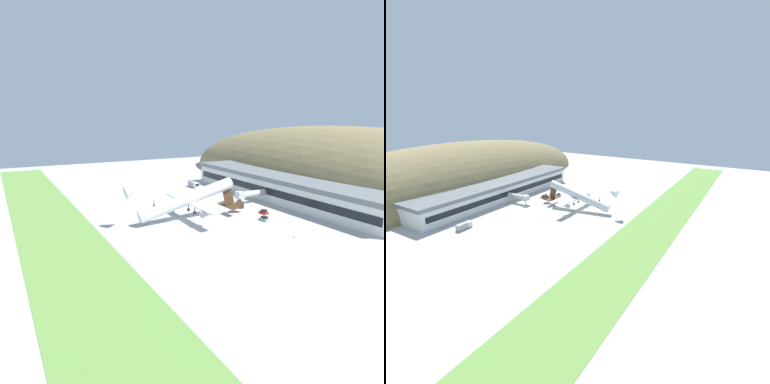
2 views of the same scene
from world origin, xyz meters
The scene contains 11 objects.
ground_plane centered at (0.00, 0.00, 0.00)m, with size 338.01×338.01×0.00m, color #B7B5AF.
grass_strip_foreground centered at (0.00, -38.69, 0.04)m, with size 304.21×23.77×0.08m, color #669342.
hill_backdrop centered at (-9.27, 96.49, 0.00)m, with size 259.47×74.35×61.75m, color olive.
terminal_building centered at (-7.55, 55.50, 5.99)m, with size 112.41×19.69×10.58m.
jetway_0 centered at (-8.95, 38.25, 3.99)m, with size 3.38×14.32×5.43m.
cargo_airplane centered at (0.74, 5.06, 7.13)m, with size 35.49×45.98×14.94m.
service_car_0 centered at (6.86, 33.18, 0.65)m, with size 3.77×1.88×1.57m.
service_car_1 centered at (14.39, 27.28, 0.68)m, with size 3.80×1.75×1.65m.
fuel_truck centered at (-50.32, 34.29, 1.41)m, with size 7.86×2.61×2.85m.
traffic_cone_0 centered at (-25.63, 10.37, 0.28)m, with size 0.52×0.52×0.58m.
traffic_cone_1 centered at (32.88, 23.69, 0.28)m, with size 0.52×0.52×0.58m.
Camera 2 is at (-131.16, -75.96, 53.78)m, focal length 28.00 mm.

